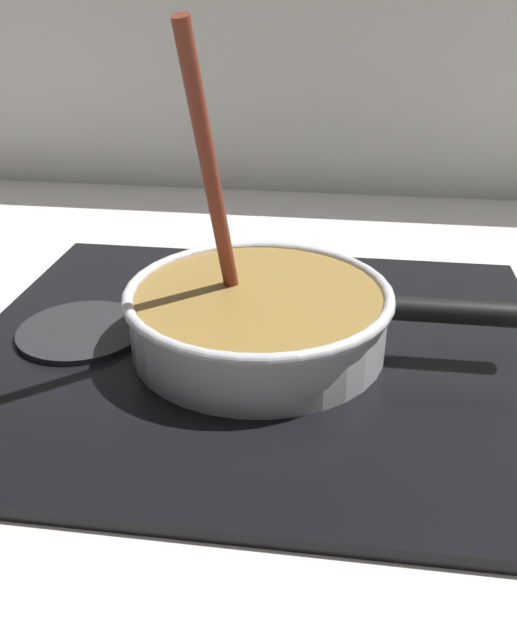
# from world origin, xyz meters

# --- Properties ---
(ground) EXTENTS (2.40, 1.60, 0.04)m
(ground) POSITION_xyz_m (0.00, 0.00, -0.02)
(ground) COLOR beige
(backsplash_wall) EXTENTS (2.40, 0.02, 0.55)m
(backsplash_wall) POSITION_xyz_m (0.00, 0.79, 0.28)
(backsplash_wall) COLOR silver
(backsplash_wall) RESTS_ON ground
(hob_plate) EXTENTS (0.56, 0.48, 0.01)m
(hob_plate) POSITION_xyz_m (-0.03, 0.22, 0.01)
(hob_plate) COLOR black
(hob_plate) RESTS_ON ground
(burner_ring) EXTENTS (0.21, 0.21, 0.01)m
(burner_ring) POSITION_xyz_m (-0.03, 0.22, 0.02)
(burner_ring) COLOR #592D0C
(burner_ring) RESTS_ON hob_plate
(spare_burner) EXTENTS (0.13, 0.13, 0.01)m
(spare_burner) POSITION_xyz_m (-0.21, 0.22, 0.01)
(spare_burner) COLOR #262628
(spare_burner) RESTS_ON hob_plate
(cooking_pan) EXTENTS (0.37, 0.25, 0.29)m
(cooking_pan) POSITION_xyz_m (-0.03, 0.22, 0.05)
(cooking_pan) COLOR silver
(cooking_pan) RESTS_ON hob_plate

